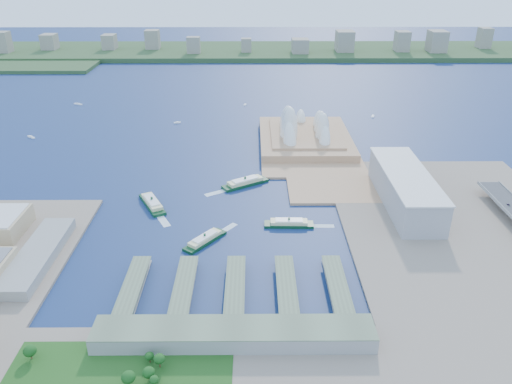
{
  "coord_description": "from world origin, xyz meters",
  "views": [
    {
      "loc": [
        28.92,
        -409.21,
        255.21
      ],
      "look_at": [
        32.11,
        78.1,
        18.0
      ],
      "focal_mm": 35.0,
      "sensor_mm": 36.0,
      "label": 1
    }
  ],
  "objects_px": {
    "ferry_b": "(245,181)",
    "car_c": "(508,204)",
    "toaster_building": "(405,189)",
    "ferry_d": "(289,222)",
    "ferry_a": "(152,201)",
    "ferry_c": "(205,238)",
    "opera_house": "(306,122)"
  },
  "relations": [
    {
      "from": "ferry_b",
      "to": "car_c",
      "type": "xyz_separation_m",
      "value": [
        276.52,
        -82.64,
        10.06
      ]
    },
    {
      "from": "toaster_building",
      "to": "ferry_d",
      "type": "distance_m",
      "value": 137.75
    },
    {
      "from": "ferry_a",
      "to": "ferry_d",
      "type": "height_order",
      "value": "ferry_a"
    },
    {
      "from": "ferry_b",
      "to": "ferry_c",
      "type": "bearing_deg",
      "value": -47.87
    },
    {
      "from": "ferry_c",
      "to": "car_c",
      "type": "bearing_deg",
      "value": -133.32
    },
    {
      "from": "ferry_a",
      "to": "ferry_b",
      "type": "bearing_deg",
      "value": 0.36
    },
    {
      "from": "ferry_b",
      "to": "ferry_d",
      "type": "height_order",
      "value": "ferry_b"
    },
    {
      "from": "toaster_building",
      "to": "ferry_c",
      "type": "relative_size",
      "value": 3.12
    },
    {
      "from": "toaster_building",
      "to": "ferry_b",
      "type": "bearing_deg",
      "value": 162.78
    },
    {
      "from": "toaster_building",
      "to": "ferry_b",
      "type": "distance_m",
      "value": 184.37
    },
    {
      "from": "toaster_building",
      "to": "car_c",
      "type": "xyz_separation_m",
      "value": [
        101.0,
        -28.24,
        -4.94
      ]
    },
    {
      "from": "ferry_b",
      "to": "ferry_d",
      "type": "xyz_separation_m",
      "value": [
        46.09,
        -98.81,
        -0.75
      ]
    },
    {
      "from": "opera_house",
      "to": "ferry_c",
      "type": "bearing_deg",
      "value": -114.01
    },
    {
      "from": "opera_house",
      "to": "ferry_c",
      "type": "distance_m",
      "value": 303.14
    },
    {
      "from": "toaster_building",
      "to": "car_c",
      "type": "distance_m",
      "value": 104.99
    },
    {
      "from": "ferry_b",
      "to": "opera_house",
      "type": "bearing_deg",
      "value": 117.69
    },
    {
      "from": "ferry_b",
      "to": "ferry_c",
      "type": "distance_m",
      "value": 135.43
    },
    {
      "from": "opera_house",
      "to": "car_c",
      "type": "height_order",
      "value": "opera_house"
    },
    {
      "from": "opera_house",
      "to": "car_c",
      "type": "bearing_deg",
      "value": -50.08
    },
    {
      "from": "opera_house",
      "to": "ferry_c",
      "type": "relative_size",
      "value": 3.62
    },
    {
      "from": "opera_house",
      "to": "ferry_c",
      "type": "xyz_separation_m",
      "value": [
        -122.83,
        -275.8,
        -27.3
      ]
    },
    {
      "from": "ferry_a",
      "to": "car_c",
      "type": "distance_m",
      "value": 379.99
    },
    {
      "from": "ferry_d",
      "to": "car_c",
      "type": "bearing_deg",
      "value": -84.61
    },
    {
      "from": "ferry_c",
      "to": "ferry_b",
      "type": "bearing_deg",
      "value": -67.93
    },
    {
      "from": "opera_house",
      "to": "toaster_building",
      "type": "height_order",
      "value": "opera_house"
    },
    {
      "from": "opera_house",
      "to": "car_c",
      "type": "relative_size",
      "value": 36.56
    },
    {
      "from": "opera_house",
      "to": "toaster_building",
      "type": "distance_m",
      "value": 219.62
    },
    {
      "from": "opera_house",
      "to": "toaster_building",
      "type": "xyz_separation_m",
      "value": [
        90.0,
        -200.0,
        -11.5
      ]
    },
    {
      "from": "toaster_building",
      "to": "ferry_a",
      "type": "xyz_separation_m",
      "value": [
        -277.73,
        1.0,
        -15.16
      ]
    },
    {
      "from": "ferry_a",
      "to": "car_c",
      "type": "height_order",
      "value": "car_c"
    },
    {
      "from": "ferry_c",
      "to": "ferry_a",
      "type": "bearing_deg",
      "value": -11.74
    },
    {
      "from": "ferry_a",
      "to": "car_c",
      "type": "relative_size",
      "value": 11.47
    }
  ]
}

